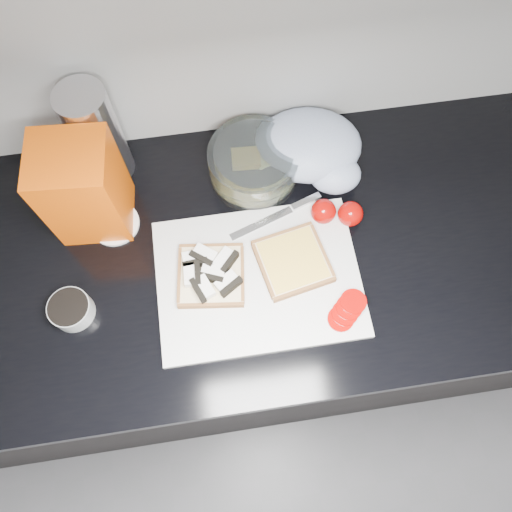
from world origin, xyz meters
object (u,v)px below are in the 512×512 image
(bread_bag, at_px, (84,189))
(steel_canister, at_px, (97,135))
(cutting_board, at_px, (258,278))
(glass_bowl, at_px, (254,164))

(bread_bag, distance_m, steel_canister, 0.12)
(cutting_board, bearing_deg, bread_bag, 148.12)
(bread_bag, height_order, steel_canister, steel_canister)
(glass_bowl, relative_size, bread_bag, 0.87)
(cutting_board, height_order, bread_bag, bread_bag)
(bread_bag, bearing_deg, cutting_board, -27.67)
(glass_bowl, relative_size, steel_canister, 0.82)
(cutting_board, distance_m, steel_canister, 0.43)
(cutting_board, xyz_separation_m, bread_bag, (-0.31, 0.19, 0.10))
(glass_bowl, distance_m, steel_canister, 0.32)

